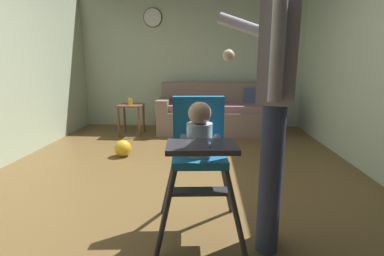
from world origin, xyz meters
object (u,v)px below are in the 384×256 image
adult_standing (275,98)px  side_table (131,113)px  high_chair (199,143)px  couch (216,113)px  wall_clock (153,18)px  toy_ball (123,148)px  sippy_cup (130,102)px

adult_standing → side_table: 3.45m
high_chair → couch: bearing=171.9°
side_table → wall_clock: 1.84m
couch → toy_ball: size_ratio=9.04×
sippy_cup → wall_clock: 1.67m
couch → toy_ball: 1.95m
high_chair → wall_clock: wall_clock is taller
couch → adult_standing: size_ratio=1.15×
toy_ball → wall_clock: size_ratio=0.63×
toy_ball → sippy_cup: size_ratio=2.19×
side_table → sippy_cup: bearing=180.0°
high_chair → side_table: bearing=-160.9°
couch → sippy_cup: couch is taller
couch → side_table: bearing=-77.3°
adult_standing → side_table: size_ratio=3.30×
adult_standing → wall_clock: bearing=-54.3°
toy_ball → couch: bearing=50.1°
sippy_cup → wall_clock: (0.27, 0.80, 1.45)m
high_chair → adult_standing: adult_standing is taller
couch → adult_standing: 3.35m
adult_standing → toy_ball: size_ratio=7.85×
couch → sippy_cup: (-1.44, -0.32, 0.24)m
adult_standing → sippy_cup: bearing=-45.3°
couch → side_table: (-1.43, -0.32, 0.05)m
wall_clock → side_table: bearing=-108.1°
sippy_cup → wall_clock: bearing=71.2°
adult_standing → high_chair: bearing=-0.7°
high_chair → adult_standing: (0.45, -0.13, 0.32)m
adult_standing → side_table: (-1.69, 2.95, -0.60)m
toy_ball → sippy_cup: bearing=99.7°
couch → toy_ball: couch is taller
high_chair → side_table: size_ratio=1.85×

